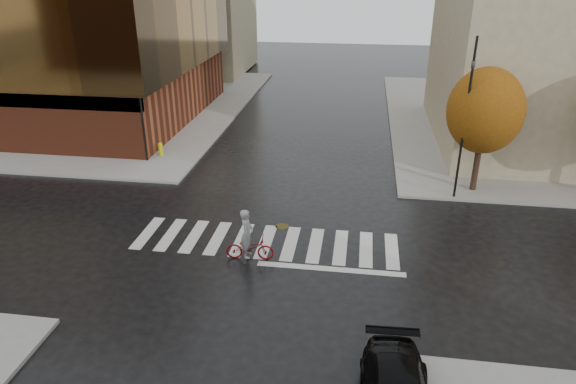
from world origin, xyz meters
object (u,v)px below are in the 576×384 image
cyclist (249,243)px  traffic_light_nw (139,88)px  traffic_light_ne (467,108)px  fire_hydrant (160,148)px

cyclist → traffic_light_nw: 13.72m
cyclist → traffic_light_nw: traffic_light_nw is taller
traffic_light_nw → traffic_light_ne: size_ratio=0.95×
traffic_light_ne → cyclist: bearing=61.3°
traffic_light_ne → fire_hydrant: size_ratio=9.75×
traffic_light_ne → fire_hydrant: traffic_light_ne is taller
cyclist → traffic_light_nw: bearing=36.6°
cyclist → traffic_light_ne: 12.50m
cyclist → traffic_light_ne: (9.30, 7.30, 4.08)m
traffic_light_ne → fire_hydrant: 18.27m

